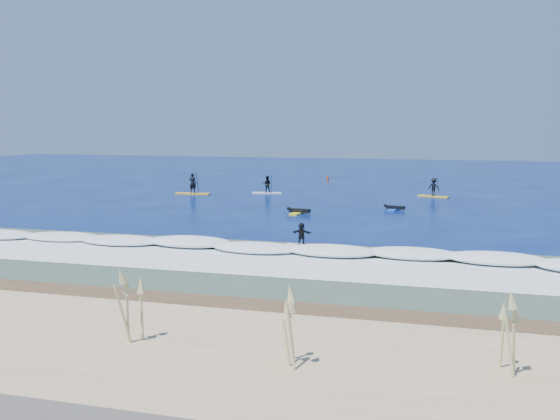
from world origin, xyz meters
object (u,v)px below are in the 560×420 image
(sup_paddler_left, at_px, (193,187))
(prone_paddler_far, at_px, (394,208))
(sup_paddler_right, at_px, (434,188))
(prone_paddler_near, at_px, (298,211))
(wave_surfer, at_px, (302,236))
(sup_paddler_center, at_px, (267,186))
(marker_buoy, at_px, (328,178))

(sup_paddler_left, distance_m, prone_paddler_far, 20.55)
(sup_paddler_right, bearing_deg, sup_paddler_left, -151.21)
(prone_paddler_near, xyz_separation_m, wave_surfer, (3.34, -13.06, 0.57))
(wave_surfer, bearing_deg, prone_paddler_near, 107.92)
(sup_paddler_center, height_order, wave_surfer, sup_paddler_center)
(prone_paddler_far, xyz_separation_m, marker_buoy, (-9.90, 23.72, 0.15))
(sup_paddler_left, xyz_separation_m, sup_paddler_right, (22.27, 3.71, 0.06))
(sup_paddler_left, xyz_separation_m, sup_paddler_center, (6.67, 2.46, 0.00))
(prone_paddler_far, relative_size, marker_buoy, 3.15)
(sup_paddler_left, bearing_deg, sup_paddler_center, 17.03)
(sup_paddler_left, xyz_separation_m, prone_paddler_near, (12.83, -9.99, -0.56))
(sup_paddler_center, bearing_deg, marker_buoy, 66.03)
(prone_paddler_far, bearing_deg, sup_paddler_center, 66.71)
(wave_surfer, height_order, marker_buoy, wave_surfer)
(prone_paddler_near, bearing_deg, wave_surfer, -158.02)
(sup_paddler_left, relative_size, prone_paddler_near, 1.41)
(sup_paddler_right, distance_m, prone_paddler_far, 10.30)
(sup_paddler_right, distance_m, marker_buoy, 18.68)
(prone_paddler_far, bearing_deg, sup_paddler_left, 82.99)
(sup_paddler_right, distance_m, prone_paddler_near, 16.65)
(sup_paddler_left, height_order, prone_paddler_near, sup_paddler_left)
(sup_paddler_center, height_order, marker_buoy, sup_paddler_center)
(sup_paddler_right, relative_size, marker_buoy, 4.25)
(wave_surfer, bearing_deg, sup_paddler_right, 80.72)
(sup_paddler_left, height_order, sup_paddler_center, sup_paddler_left)
(sup_paddler_right, height_order, marker_buoy, sup_paddler_right)
(prone_paddler_near, bearing_deg, sup_paddler_right, -26.95)
(sup_paddler_center, bearing_deg, wave_surfer, -82.22)
(sup_paddler_left, relative_size, prone_paddler_far, 1.54)
(prone_paddler_near, bearing_deg, sup_paddler_center, 33.94)
(sup_paddler_right, height_order, wave_surfer, sup_paddler_right)
(sup_paddler_left, distance_m, sup_paddler_right, 22.57)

